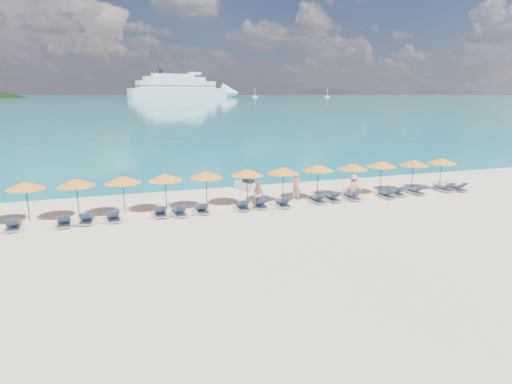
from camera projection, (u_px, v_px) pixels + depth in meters
name	position (u px, v px, depth m)	size (l,w,h in m)	color
ground	(274.00, 227.00, 22.41)	(1400.00, 1400.00, 0.00)	beige
sea	(118.00, 97.00, 632.94)	(1600.00, 1300.00, 0.01)	#1FA9B2
cruise_ship	(188.00, 89.00, 537.04)	(147.58, 54.53, 40.66)	white
sailboat_near	(255.00, 96.00, 573.23)	(6.54, 2.18, 12.00)	white
sailboat_far	(327.00, 96.00, 567.62)	(6.46, 2.15, 11.85)	white
jetski	(247.00, 185.00, 31.06)	(1.51, 2.20, 0.74)	#B8B6CC
beachgoer_a	(297.00, 187.00, 27.54)	(0.67, 0.44, 1.84)	tan
beachgoer_b	(259.00, 195.00, 25.67)	(0.82, 0.47, 1.69)	tan
beachgoer_c	(353.00, 187.00, 27.70)	(1.10, 0.51, 1.70)	tan
umbrella_1	(25.00, 185.00, 22.87)	(2.10, 2.10, 2.28)	black
umbrella_2	(76.00, 182.00, 23.59)	(2.10, 2.10, 2.28)	black
umbrella_3	(123.00, 180.00, 24.36)	(2.10, 2.10, 2.28)	black
umbrella_4	(165.00, 177.00, 25.10)	(2.10, 2.10, 2.28)	black
umbrella_5	(206.00, 174.00, 25.88)	(2.10, 2.10, 2.28)	black
umbrella_6	(247.00, 172.00, 26.64)	(2.10, 2.10, 2.28)	black
umbrella_7	(283.00, 170.00, 27.26)	(2.10, 2.10, 2.28)	black
umbrella_8	(318.00, 168.00, 28.21)	(2.10, 2.10, 2.28)	black
umbrella_9	(353.00, 166.00, 28.69)	(2.10, 2.10, 2.28)	black
umbrella_10	(382.00, 164.00, 29.65)	(2.10, 2.10, 2.28)	black
umbrella_11	(414.00, 162.00, 30.24)	(2.10, 2.10, 2.28)	black
umbrella_12	(442.00, 161.00, 30.94)	(2.10, 2.10, 2.28)	black
lounger_2	(13.00, 225.00, 21.88)	(0.75, 1.74, 0.66)	silver
lounger_3	(64.00, 221.00, 22.51)	(0.74, 1.74, 0.66)	silver
lounger_4	(87.00, 219.00, 22.99)	(0.73, 1.74, 0.66)	silver
lounger_5	(113.00, 217.00, 23.38)	(0.79, 1.76, 0.66)	silver
lounger_6	(160.00, 212.00, 24.28)	(0.62, 1.70, 0.66)	silver
lounger_7	(179.00, 211.00, 24.40)	(0.77, 1.75, 0.66)	silver
lounger_8	(202.00, 209.00, 24.95)	(0.66, 1.71, 0.66)	silver
lounger_9	(243.00, 206.00, 25.62)	(0.75, 1.74, 0.66)	silver
lounger_10	(260.00, 204.00, 26.05)	(0.68, 1.72, 0.66)	silver
lounger_11	(283.00, 203.00, 26.28)	(0.76, 1.75, 0.66)	silver
lounger_12	(317.00, 199.00, 27.21)	(0.63, 1.70, 0.66)	silver
lounger_13	(332.00, 197.00, 27.61)	(0.69, 1.72, 0.66)	silver
lounger_14	(352.00, 196.00, 28.00)	(0.69, 1.72, 0.66)	silver
lounger_15	(386.00, 194.00, 28.51)	(0.77, 1.75, 0.66)	silver
lounger_16	(397.00, 192.00, 29.14)	(0.67, 1.72, 0.66)	silver
lounger_17	(415.00, 191.00, 29.52)	(0.75, 1.74, 0.66)	silver
lounger_18	(443.00, 188.00, 30.35)	(0.66, 1.72, 0.66)	silver
lounger_19	(457.00, 188.00, 30.49)	(0.71, 1.73, 0.66)	silver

